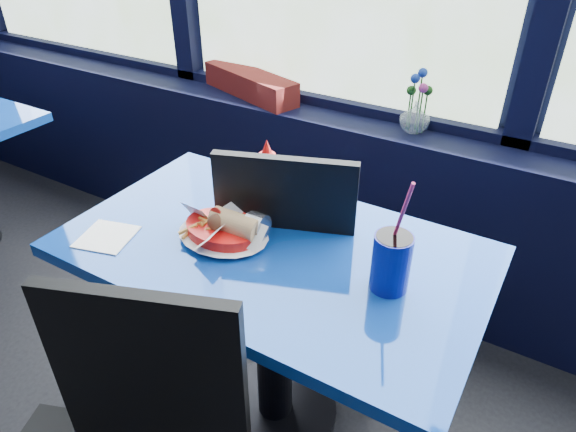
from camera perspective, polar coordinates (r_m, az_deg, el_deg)
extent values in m
cube|color=black|center=(2.41, 3.35, 2.66)|extent=(5.00, 0.26, 0.80)
cube|color=black|center=(2.30, 4.64, 12.37)|extent=(4.80, 0.08, 0.06)
cylinder|color=black|center=(1.99, -1.41, -20.63)|extent=(0.44, 0.44, 0.03)
cylinder|color=black|center=(1.74, -1.55, -14.26)|extent=(0.12, 0.12, 0.68)
cube|color=navy|center=(1.48, -1.78, -3.92)|extent=(1.20, 0.70, 0.04)
cube|color=black|center=(1.17, -15.18, -17.21)|extent=(0.41, 0.18, 0.49)
cube|color=black|center=(1.82, 4.84, -5.97)|extent=(0.57, 0.57, 0.04)
cube|color=black|center=(1.55, -0.38, -1.52)|extent=(0.41, 0.17, 0.48)
cylinder|color=black|center=(2.13, 10.24, -8.52)|extent=(0.03, 0.03, 0.45)
cylinder|color=black|center=(1.86, 9.83, -16.18)|extent=(0.03, 0.03, 0.45)
cylinder|color=black|center=(2.15, 0.04, -7.42)|extent=(0.03, 0.03, 0.45)
cylinder|color=black|center=(1.88, -2.14, -14.79)|extent=(0.03, 0.03, 0.45)
cube|color=maroon|center=(2.42, -4.23, 14.47)|extent=(0.55, 0.30, 0.11)
imported|color=silver|center=(2.07, 13.93, 10.58)|extent=(0.15, 0.15, 0.12)
cylinder|color=#1E5919|center=(2.07, 13.55, 11.68)|extent=(0.01, 0.01, 0.19)
sphere|color=#1D43AB|center=(2.03, 13.97, 14.61)|extent=(0.04, 0.04, 0.04)
cylinder|color=#1E5919|center=(2.05, 14.42, 10.99)|extent=(0.01, 0.01, 0.17)
sphere|color=#E643A3|center=(2.01, 14.81, 13.59)|extent=(0.04, 0.04, 0.04)
cylinder|color=#1E5919|center=(2.07, 14.28, 11.96)|extent=(0.01, 0.01, 0.21)
sphere|color=#1D43AB|center=(2.04, 14.75, 15.14)|extent=(0.04, 0.04, 0.04)
cylinder|color=#1E5919|center=(2.09, 13.24, 11.20)|extent=(0.01, 0.01, 0.14)
sphere|color=#1E5919|center=(2.06, 13.55, 13.42)|extent=(0.04, 0.04, 0.04)
cylinder|color=#1E5919|center=(2.06, 14.91, 10.90)|extent=(0.01, 0.01, 0.15)
sphere|color=#1E5919|center=(2.03, 15.28, 13.30)|extent=(0.04, 0.04, 0.04)
cylinder|color=red|center=(1.50, -7.21, -1.68)|extent=(0.31, 0.31, 0.04)
cylinder|color=white|center=(1.50, -7.19, -1.99)|extent=(0.30, 0.30, 0.00)
cylinder|color=silver|center=(1.45, -3.53, -1.15)|extent=(0.05, 0.08, 0.08)
sphere|color=#55321D|center=(1.47, -7.91, -0.76)|extent=(0.05, 0.05, 0.05)
cylinder|color=#B41A13|center=(1.47, -8.08, 0.14)|extent=(0.04, 0.04, 0.01)
cylinder|color=red|center=(1.66, -2.29, 4.54)|extent=(0.05, 0.05, 0.15)
cone|color=red|center=(1.61, -2.37, 7.72)|extent=(0.04, 0.04, 0.05)
cylinder|color=navy|center=(1.30, 11.39, -5.08)|extent=(0.10, 0.10, 0.16)
cylinder|color=black|center=(1.26, 11.75, -2.40)|extent=(0.09, 0.09, 0.01)
cylinder|color=#ED3174|center=(1.21, 12.50, 0.00)|extent=(0.06, 0.06, 0.21)
cube|color=white|center=(1.59, -19.49, -2.18)|extent=(0.18, 0.18, 0.00)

